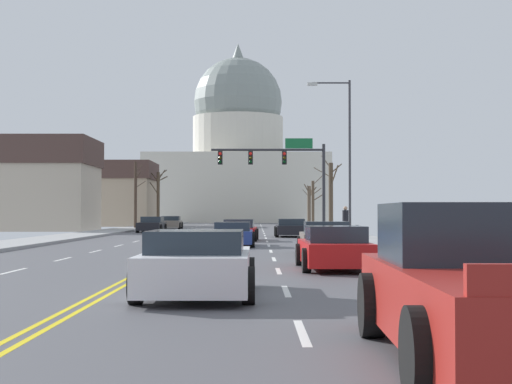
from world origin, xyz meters
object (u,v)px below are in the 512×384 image
object	(u,v)px
pickup_truck_near_06	(489,290)
sedan_near_00	(291,228)
sedan_oncoming_01	(171,223)
pedestrian_00	(346,220)
sedan_near_01	(240,231)
sedan_near_02	(233,235)
sedan_near_04	(334,249)
signal_gantry	(283,165)
sedan_oncoming_00	(152,225)
sedan_near_05	(198,264)
bicycle_parked	(357,235)
street_lamp_right	(345,145)
sedan_near_03	(325,239)

from	to	relation	value
pickup_truck_near_06	sedan_near_00	bearing A→B (deg)	90.28
sedan_oncoming_01	pedestrian_00	distance (m)	33.03
sedan_near_01	sedan_near_02	distance (m)	7.02
sedan_near_04	signal_gantry	bearing A→B (deg)	90.54
sedan_oncoming_00	sedan_oncoming_01	distance (m)	12.15
sedan_near_05	pickup_truck_near_06	distance (m)	7.17
signal_gantry	sedan_near_00	xyz separation A→B (m)	(0.39, -4.06, -4.32)
sedan_oncoming_00	bicycle_parked	size ratio (longest dim) A/B	2.60
sedan_near_05	pedestrian_00	xyz separation A→B (m)	(5.99, 27.97, 0.53)
sedan_oncoming_01	bicycle_parked	bearing A→B (deg)	-70.53
sedan_oncoming_00	pedestrian_00	bearing A→B (deg)	-54.30
signal_gantry	sedan_near_01	bearing A→B (deg)	-103.98
signal_gantry	sedan_near_04	bearing A→B (deg)	-89.46
street_lamp_right	bicycle_parked	size ratio (longest dim) A/B	5.02
street_lamp_right	sedan_near_03	bearing A→B (deg)	-99.18
sedan_near_05	sedan_near_02	bearing A→B (deg)	89.94
street_lamp_right	pickup_truck_near_06	size ratio (longest dim) A/B	1.57
sedan_near_04	sedan_near_05	xyz separation A→B (m)	(-3.22, -6.79, 0.04)
signal_gantry	pickup_truck_near_06	bearing A→B (deg)	-89.24
street_lamp_right	sedan_near_02	bearing A→B (deg)	-126.62
street_lamp_right	sedan_near_00	xyz separation A→B (m)	(-2.77, 5.82, -4.82)
sedan_near_05	bicycle_parked	xyz separation A→B (m)	(5.83, 22.13, -0.10)
signal_gantry	sedan_near_02	bearing A→B (deg)	-99.13
sedan_near_01	pickup_truck_near_06	bearing A→B (deg)	-84.43
sedan_near_03	pedestrian_00	xyz separation A→B (m)	(2.39, 14.21, 0.54)
sedan_near_03	pedestrian_00	distance (m)	14.42
sedan_near_01	sedan_near_03	distance (m)	14.60
signal_gantry	pedestrian_00	bearing A→B (deg)	-74.38
sedan_near_01	sedan_near_04	distance (m)	21.39
sedan_oncoming_00	sedan_near_02	bearing A→B (deg)	-74.25
pickup_truck_near_06	sedan_oncoming_00	bearing A→B (deg)	101.44
street_lamp_right	sedan_near_04	bearing A→B (deg)	-97.30
sedan_near_00	bicycle_parked	size ratio (longest dim) A/B	2.58
sedan_near_03	bicycle_parked	bearing A→B (deg)	75.08
pickup_truck_near_06	sedan_oncoming_01	bearing A→B (deg)	99.22
signal_gantry	sedan_near_05	xyz separation A→B (m)	(-2.92, -38.97, -4.27)
sedan_near_05	signal_gantry	bearing A→B (deg)	85.72
sedan_oncoming_01	bicycle_parked	distance (m)	38.42
sedan_near_01	sedan_oncoming_01	xyz separation A→B (m)	(-7.15, 30.40, 0.02)
sedan_near_00	sedan_near_01	bearing A→B (deg)	-114.27
sedan_near_03	sedan_oncoming_01	distance (m)	45.83
sedan_near_01	sedan_oncoming_01	distance (m)	31.23
sedan_near_00	sedan_near_03	distance (m)	21.15
street_lamp_right	sedan_near_02	size ratio (longest dim) A/B	1.99
street_lamp_right	sedan_near_05	distance (m)	30.10
sedan_near_02	pickup_truck_near_06	xyz separation A→B (m)	(3.49, -27.19, 0.21)
sedan_near_04	pedestrian_00	world-z (taller)	pedestrian_00
sedan_near_05	sedan_near_01	bearing A→B (deg)	89.64
sedan_near_01	sedan_near_03	size ratio (longest dim) A/B	1.05
bicycle_parked	signal_gantry	bearing A→B (deg)	99.81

